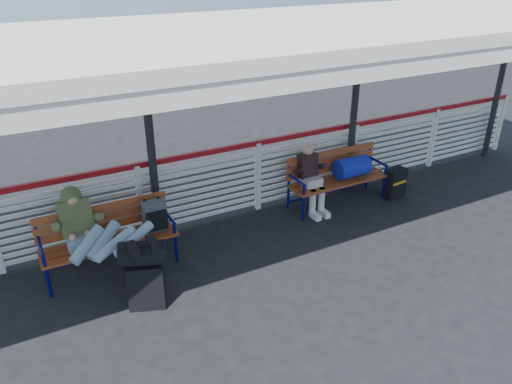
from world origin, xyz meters
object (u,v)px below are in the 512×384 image
luggage_stack (145,272)px  bench_left (120,228)px  traveler_man (101,236)px  bench_right (344,170)px  companion_person (311,178)px  suitcase_side (395,183)px

luggage_stack → bench_left: (-0.02, 1.03, 0.09)m
luggage_stack → traveler_man: traveler_man is taller
bench_right → luggage_stack: bearing=-163.3°
luggage_stack → bench_left: bench_left is taller
luggage_stack → bench_right: bearing=37.7°
companion_person → suitcase_side: 1.66m
bench_right → companion_person: (-0.68, -0.00, -0.00)m
bench_left → bench_right: same height
bench_left → bench_right: bearing=2.0°
luggage_stack → traveler_man: (-0.35, 0.69, 0.24)m
companion_person → luggage_stack: bearing=-160.0°
companion_person → bench_right: bearing=0.4°
bench_left → traveler_man: 0.50m
bench_right → suitcase_side: 1.02m
luggage_stack → bench_left: 1.04m
bench_left → companion_person: companion_person is taller
luggage_stack → companion_person: 3.41m
traveler_man → suitcase_side: 5.17m
traveler_man → luggage_stack: bearing=-63.3°
traveler_man → companion_person: traveler_man is taller
luggage_stack → traveler_man: bearing=137.7°
luggage_stack → bench_left: size_ratio=0.51×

